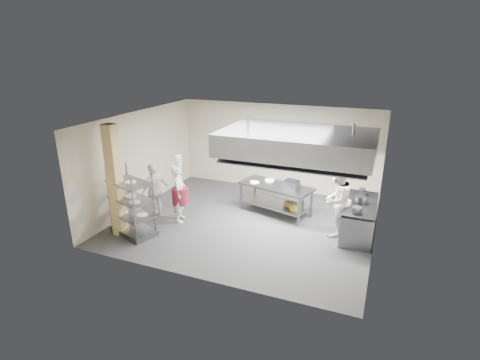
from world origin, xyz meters
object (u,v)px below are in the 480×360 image
at_px(island, 275,199).
at_px(cooking_range, 359,219).
at_px(pass_rack, 131,202).
at_px(chef_line, 337,200).
at_px(stockpot, 360,200).
at_px(chef_head, 179,193).
at_px(griddle, 292,184).
at_px(chef_plating, 155,191).

xyz_separation_m(island, cooking_range, (2.49, -0.44, -0.04)).
bearing_deg(pass_rack, cooking_range, 39.88).
xyz_separation_m(pass_rack, chef_line, (5.03, 1.99, 0.07)).
height_order(island, stockpot, stockpot).
distance_m(pass_rack, chef_head, 1.41).
bearing_deg(chef_head, cooking_range, -98.58).
xyz_separation_m(island, griddle, (0.49, -0.04, 0.56)).
xyz_separation_m(pass_rack, cooking_range, (5.64, 2.27, -0.49)).
distance_m(pass_rack, stockpot, 6.03).
distance_m(cooking_range, griddle, 2.12).
distance_m(chef_plating, stockpot, 5.76).
bearing_deg(island, griddle, 10.69).
relative_size(island, stockpot, 7.34).
relative_size(chef_head, griddle, 3.98).
relative_size(chef_line, chef_plating, 1.18).
distance_m(chef_head, griddle, 3.26).
height_order(chef_head, chef_plating, chef_head).
height_order(griddle, stockpot, griddle).
relative_size(pass_rack, chef_head, 1.08).
distance_m(island, pass_rack, 4.18).
bearing_deg(chef_line, island, -92.87).
distance_m(chef_head, chef_line, 4.36).
height_order(pass_rack, griddle, pass_rack).
bearing_deg(griddle, chef_plating, -144.14).
bearing_deg(island, stockpot, 3.83).
distance_m(chef_head, stockpot, 4.97).
height_order(island, pass_rack, pass_rack).
bearing_deg(stockpot, chef_plating, -169.09).
height_order(chef_head, stockpot, chef_head).
xyz_separation_m(cooking_range, griddle, (-2.00, 0.40, 0.59)).
distance_m(cooking_range, stockpot, 0.59).
height_order(pass_rack, stockpot, pass_rack).
height_order(island, griddle, griddle).
relative_size(cooking_range, chef_line, 1.02).
relative_size(cooking_range, stockpot, 6.70).
bearing_deg(cooking_range, griddle, 168.59).
bearing_deg(cooking_range, chef_line, -155.75).
bearing_deg(chef_head, stockpot, -98.93).
xyz_separation_m(cooking_range, chef_line, (-0.61, -0.27, 0.56)).
bearing_deg(chef_line, cooking_range, 132.19).
height_order(cooking_range, chef_plating, chef_plating).
bearing_deg(island, pass_rack, -124.47).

